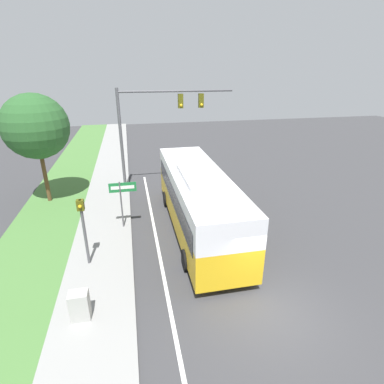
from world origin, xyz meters
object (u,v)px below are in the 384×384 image
Objects in this scene: pedestrian_signal at (83,222)px; street_sign at (122,195)px; bus at (198,197)px; signal_gantry at (155,118)px; utility_cabinet at (80,305)px.

pedestrian_signal reaches higher than street_sign.
bus is at bearing 21.67° from pedestrian_signal.
bus is 3.87m from street_sign.
street_sign is at bearing -113.32° from signal_gantry.
bus is 7.22m from signal_gantry.
utility_cabinet is (-1.47, -6.17, -1.27)m from street_sign.
pedestrian_signal is 3.50m from utility_cabinet.
utility_cabinet is at bearing -88.84° from pedestrian_signal.
signal_gantry reaches higher than street_sign.
pedestrian_signal is 3.01× the size of utility_cabinet.
street_sign is at bearing 76.57° from utility_cabinet.
pedestrian_signal is 1.17× the size of street_sign.
signal_gantry is 7.37× the size of utility_cabinet.
bus reaches higher than utility_cabinet.
bus is 3.40× the size of pedestrian_signal.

